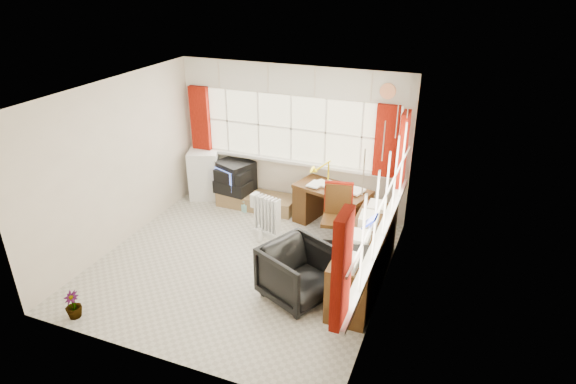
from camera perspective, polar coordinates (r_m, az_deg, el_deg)
name	(u,v)px	position (r m, az deg, el deg)	size (l,w,h in m)	color
ground	(242,264)	(7.08, -5.47, -8.44)	(4.00, 4.00, 0.00)	beige
room_walls	(237,168)	(6.37, -6.02, 2.86)	(4.00, 4.00, 4.00)	beige
window_back	(291,157)	(8.22, 0.30, 4.11)	(3.70, 0.12, 3.60)	beige
window_right	(381,232)	(6.05, 10.91, -4.62)	(0.12, 3.70, 3.60)	beige
curtains	(325,157)	(6.86, 4.46, 4.19)	(3.83, 3.83, 1.15)	#991608
overhead_cabinets	(332,101)	(6.65, 5.30, 10.69)	(3.98, 3.98, 0.48)	silver
desk	(332,205)	(7.84, 5.21, -1.55)	(1.32, 0.90, 0.73)	#4C3011
desk_lamp	(329,168)	(7.66, 4.83, 2.88)	(0.19, 0.18, 0.45)	#F9E90A
task_chair	(337,215)	(7.21, 5.85, -2.67)	(0.50, 0.53, 1.04)	black
office_chair	(298,273)	(6.20, 1.22, -9.54)	(0.80, 0.82, 0.75)	black
radiator	(267,220)	(7.61, -2.45, -3.31)	(0.48, 0.28, 0.67)	white
credenza	(364,258)	(6.53, 9.01, -7.69)	(0.50, 2.00, 0.85)	#4C3011
file_tray	(359,256)	(5.80, 8.37, -7.46)	(0.25, 0.33, 0.11)	black
tv_bench	(257,201)	(8.56, -3.69, -1.04)	(1.40, 0.50, 0.25)	#9E7D4F
crt_tv	(235,176)	(8.64, -6.28, 1.96)	(0.74, 0.71, 0.53)	black
hifi_stack	(233,181)	(8.54, -6.56, 1.26)	(0.65, 0.46, 0.44)	black
mini_fridge	(205,174)	(8.97, -9.84, 2.16)	(0.68, 0.68, 0.90)	white
spray_bottle_a	(259,233)	(7.52, -3.42, -4.87)	(0.11, 0.11, 0.28)	white
spray_bottle_b	(245,206)	(8.44, -5.15, -1.70)	(0.09, 0.09, 0.20)	#95DFD7
flower_vase	(73,305)	(6.54, -24.14, -12.13)	(0.20, 0.20, 0.36)	black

